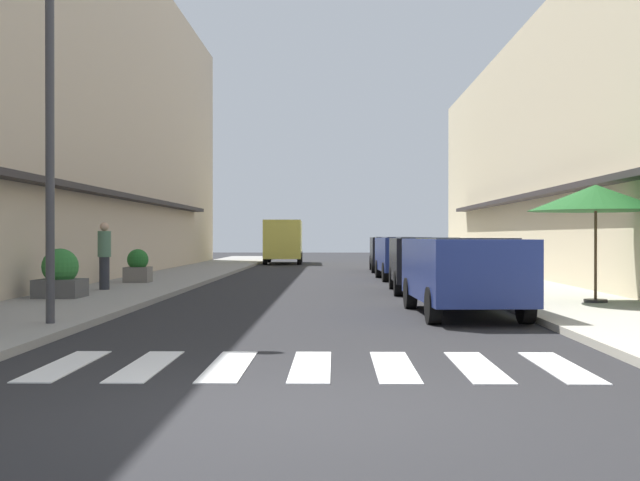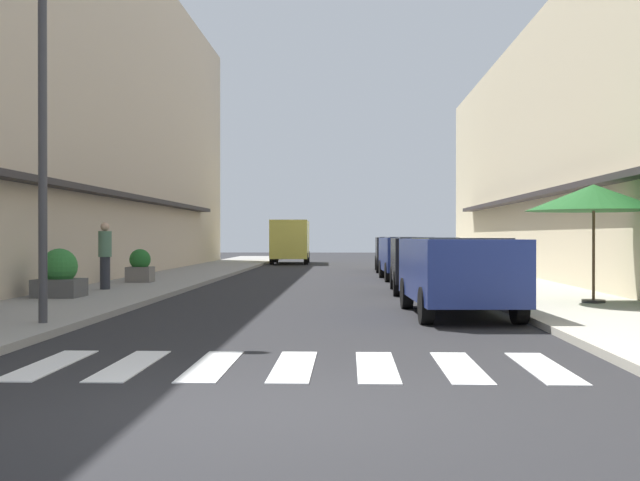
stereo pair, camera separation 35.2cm
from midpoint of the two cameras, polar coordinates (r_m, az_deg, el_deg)
The scene contains 16 objects.
ground_plane at distance 24.34m, azimuth 0.98°, elevation -3.22°, with size 95.96×95.96×0.00m, color #232326.
sidewalk_left at distance 25.00m, azimuth -11.25°, elevation -3.00°, with size 3.11×61.06×0.12m, color gray.
sidewalk_right at distance 24.81m, azimuth 13.31°, elevation -3.03°, with size 3.11×61.06×0.12m, color #ADA899.
building_row_left at distance 27.65m, azimuth -19.01°, elevation 9.54°, with size 5.50×41.26×11.90m.
building_row_right at distance 27.14m, azimuth 21.30°, elevation 6.48°, with size 5.50×41.26×8.86m.
crosswalk at distance 9.26m, azimuth -0.78°, elevation -9.00°, with size 6.15×2.20×0.01m.
parked_car_near at distance 15.18m, azimuth 10.52°, elevation -1.88°, with size 1.95×4.50×1.47m.
parked_car_mid at distance 21.26m, azimuth 8.08°, elevation -1.26°, with size 1.89×3.99×1.47m.
parked_car_far at distance 27.40m, azimuth 6.73°, elevation -0.90°, with size 1.92×3.97×1.47m.
parked_car_distant at distance 33.78m, azimuth 5.84°, elevation -0.67°, with size 1.87×4.45×1.47m.
delivery_van at distance 43.38m, azimuth -1.91°, elevation 0.19°, with size 2.13×5.45×2.37m.
street_lamp at distance 13.47m, azimuth -17.86°, elevation 9.39°, with size 1.19×0.28×5.80m.
cafe_umbrella at distance 17.53m, azimuth 19.59°, elevation 2.89°, with size 2.80×2.80×2.46m.
planter_midblock at distance 18.93m, azimuth -17.69°, elevation -2.42°, with size 1.00×1.00×1.10m.
planter_far at distance 24.48m, azimuth -12.39°, elevation -1.86°, with size 0.73×0.73×0.99m.
pedestrian_walking_far at distance 21.31m, azimuth -14.72°, elevation -0.94°, with size 0.34×0.34×1.74m.
Camera 2 is at (0.63, -6.84, 1.51)m, focal length 44.59 mm.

